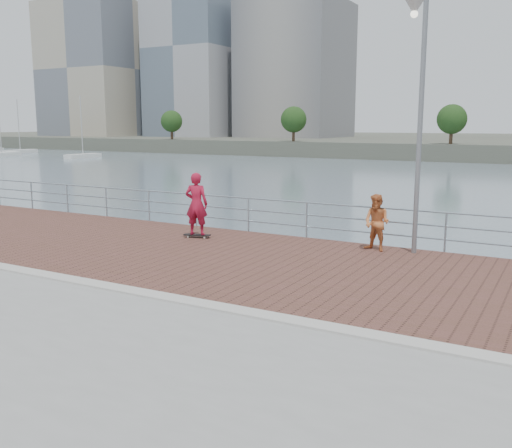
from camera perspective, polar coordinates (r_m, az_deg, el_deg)
The scene contains 10 objects.
water at distance 11.90m, azimuth -4.94°, elevation -17.37°, with size 400.00×400.00×0.00m, color slate.
brick_lane at distance 14.12m, azimuth 3.19°, elevation -4.17°, with size 40.00×6.80×0.02m, color brown.
curb at distance 11.12m, azimuth -5.10°, elevation -8.04°, with size 40.00×0.40×0.06m, color #B7B5AD.
guardrail at distance 17.04m, azimuth 8.25°, elevation 0.55°, with size 39.06×0.06×1.13m.
street_lamp at distance 15.20m, azimuth 15.90°, elevation 14.57°, with size 0.49×1.42×6.71m.
skateboard at distance 17.53m, azimuth -5.92°, elevation -1.11°, with size 0.86×0.43×0.10m.
skateboarder at distance 17.37m, azimuth -5.97°, elevation 2.01°, with size 0.70×0.46×1.91m, color #AC1734.
bystander at distance 15.88m, azimuth 11.99°, elevation 0.13°, with size 0.76×0.59×1.56m, color #D1753D.
shoreline_trees at distance 86.48m, azimuth 21.93°, elevation 9.71°, with size 109.22×4.48×5.97m.
marina at distance 109.72m, azimuth -23.80°, elevation 6.59°, with size 33.38×16.84×9.76m.
Camera 1 is at (6.00, -8.70, 3.48)m, focal length 40.00 mm.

